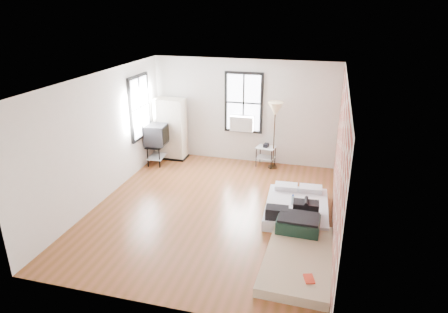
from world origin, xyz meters
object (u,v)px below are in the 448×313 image
(mattress_main, at_px, (296,207))
(floor_lamp, at_px, (275,112))
(tv_stand, at_px, (157,136))
(wardrobe, at_px, (171,129))
(side_table, at_px, (266,151))
(mattress_bare, at_px, (299,250))

(mattress_main, relative_size, floor_lamp, 1.00)
(tv_stand, bearing_deg, wardrobe, 61.48)
(side_table, xyz_separation_m, floor_lamp, (0.21, -0.07, 1.11))
(tv_stand, bearing_deg, side_table, 6.23)
(mattress_bare, distance_m, floor_lamp, 4.26)
(mattress_bare, distance_m, wardrobe, 5.58)
(side_table, bearing_deg, tv_stand, -169.24)
(floor_lamp, height_order, tv_stand, floor_lamp)
(mattress_main, height_order, side_table, side_table)
(mattress_bare, distance_m, side_table, 4.16)
(side_table, height_order, tv_stand, tv_stand)
(mattress_bare, relative_size, side_table, 3.36)
(mattress_main, distance_m, mattress_bare, 1.52)
(mattress_bare, height_order, floor_lamp, floor_lamp)
(mattress_bare, distance_m, tv_stand, 5.41)
(wardrobe, relative_size, floor_lamp, 0.95)
(mattress_main, bearing_deg, side_table, 110.43)
(wardrobe, height_order, side_table, wardrobe)
(tv_stand, bearing_deg, floor_lamp, 4.26)
(mattress_main, distance_m, floor_lamp, 2.88)
(wardrobe, relative_size, side_table, 2.68)
(side_table, bearing_deg, mattress_bare, -72.59)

